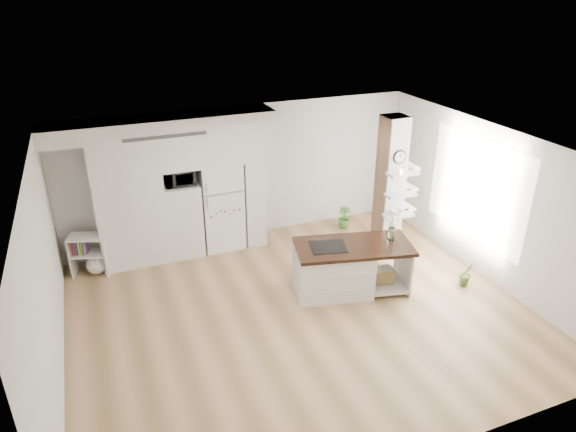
{
  "coord_description": "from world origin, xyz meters",
  "views": [
    {
      "loc": [
        -2.69,
        -6.23,
        4.85
      ],
      "look_at": [
        0.16,
        0.9,
        1.29
      ],
      "focal_mm": 32.0,
      "sensor_mm": 36.0,
      "label": 1
    }
  ],
  "objects_px": {
    "floor_plant_a": "(466,273)",
    "bookshelf": "(92,257)",
    "kitchen_island": "(340,268)",
    "refrigerator": "(221,205)"
  },
  "relations": [
    {
      "from": "bookshelf",
      "to": "kitchen_island",
      "type": "bearing_deg",
      "value": -11.91
    },
    {
      "from": "refrigerator",
      "to": "kitchen_island",
      "type": "height_order",
      "value": "refrigerator"
    },
    {
      "from": "refrigerator",
      "to": "kitchen_island",
      "type": "bearing_deg",
      "value": -59.17
    },
    {
      "from": "kitchen_island",
      "to": "floor_plant_a",
      "type": "relative_size",
      "value": 4.62
    },
    {
      "from": "floor_plant_a",
      "to": "refrigerator",
      "type": "bearing_deg",
      "value": 139.7
    },
    {
      "from": "refrigerator",
      "to": "floor_plant_a",
      "type": "relative_size",
      "value": 3.89
    },
    {
      "from": "kitchen_island",
      "to": "floor_plant_a",
      "type": "bearing_deg",
      "value": -3.81
    },
    {
      "from": "floor_plant_a",
      "to": "bookshelf",
      "type": "bearing_deg",
      "value": 154.9
    },
    {
      "from": "kitchen_island",
      "to": "floor_plant_a",
      "type": "height_order",
      "value": "kitchen_island"
    },
    {
      "from": "bookshelf",
      "to": "floor_plant_a",
      "type": "distance_m",
      "value": 6.6
    }
  ]
}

